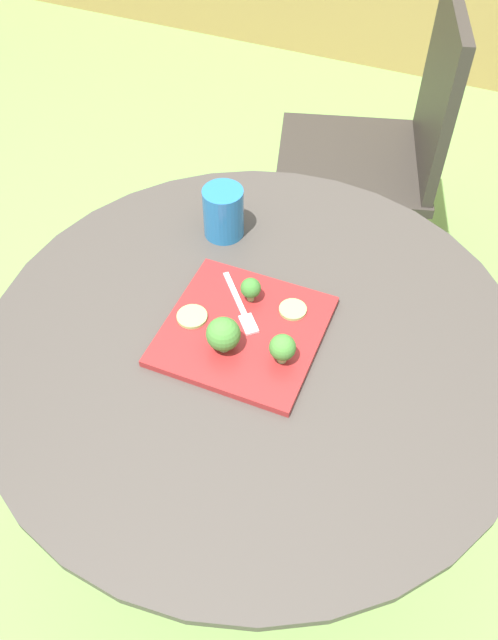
{
  "coord_description": "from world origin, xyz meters",
  "views": [
    {
      "loc": [
        0.26,
        -0.67,
        1.59
      ],
      "look_at": [
        -0.01,
        0.0,
        0.75
      ],
      "focal_mm": 36.45,
      "sensor_mm": 36.0,
      "label": 1
    }
  ],
  "objects_px": {
    "drinking_glass": "(224,215)",
    "fork": "(241,308)",
    "patio_chair": "(388,137)",
    "salad_plate": "(243,330)"
  },
  "relations": [
    {
      "from": "drinking_glass",
      "to": "fork",
      "type": "height_order",
      "value": "drinking_glass"
    },
    {
      "from": "patio_chair",
      "to": "drinking_glass",
      "type": "distance_m",
      "value": 0.79
    },
    {
      "from": "drinking_glass",
      "to": "fork",
      "type": "distance_m",
      "value": 0.23
    },
    {
      "from": "patio_chair",
      "to": "drinking_glass",
      "type": "relative_size",
      "value": 8.58
    },
    {
      "from": "patio_chair",
      "to": "drinking_glass",
      "type": "height_order",
      "value": "patio_chair"
    },
    {
      "from": "patio_chair",
      "to": "salad_plate",
      "type": "relative_size",
      "value": 3.37
    },
    {
      "from": "drinking_glass",
      "to": "salad_plate",
      "type": "bearing_deg",
      "value": -58.93
    },
    {
      "from": "patio_chair",
      "to": "salad_plate",
      "type": "xyz_separation_m",
      "value": [
        -0.04,
        -0.96,
        0.19
      ]
    },
    {
      "from": "patio_chair",
      "to": "salad_plate",
      "type": "height_order",
      "value": "patio_chair"
    },
    {
      "from": "drinking_glass",
      "to": "fork",
      "type": "bearing_deg",
      "value": -58.15
    }
  ]
}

